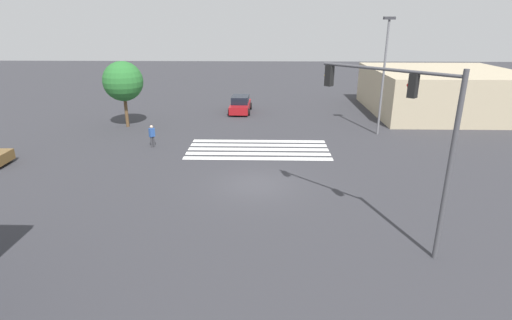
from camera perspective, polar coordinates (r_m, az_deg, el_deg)
ground_plane at (r=21.48m, az=-0.00°, el=-3.47°), size 130.57×130.57×0.00m
crosswalk_markings at (r=27.15m, az=0.32°, el=1.54°), size 9.55×4.40×0.01m
traffic_signal_mast at (r=15.40m, az=21.18°, el=5.05°), size 4.05×4.05×6.91m
car_0 at (r=38.05m, az=-2.25°, el=7.90°), size 2.08×4.34×1.55m
corner_building at (r=41.56m, az=24.94°, el=8.88°), size 12.74×12.74×3.95m
pedestrian at (r=28.31m, az=-14.62°, el=3.46°), size 0.40×0.42×1.55m
street_light_pole_a at (r=31.22m, az=17.86°, el=12.53°), size 0.80×0.36×8.53m
tree_corner_a at (r=33.93m, az=-18.47°, el=10.61°), size 3.14×3.14×5.28m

